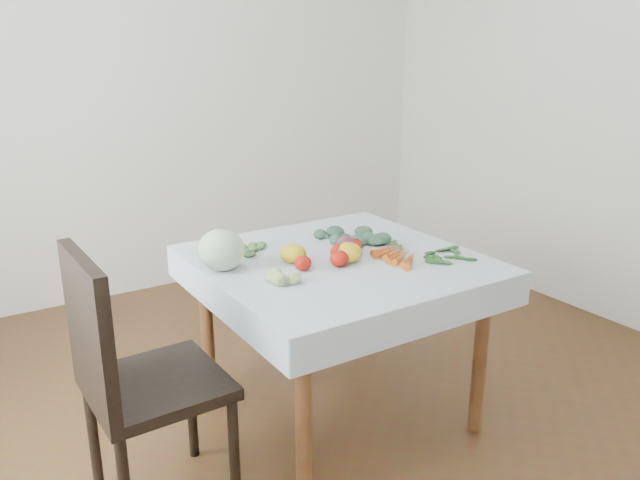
# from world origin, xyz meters

# --- Properties ---
(ground) EXTENTS (4.00, 4.00, 0.00)m
(ground) POSITION_xyz_m (0.00, 0.00, 0.00)
(ground) COLOR #57321B
(back_wall) EXTENTS (4.00, 0.04, 2.70)m
(back_wall) POSITION_xyz_m (0.00, 2.00, 1.35)
(back_wall) COLOR white
(back_wall) RESTS_ON ground
(table) EXTENTS (1.00, 1.00, 0.75)m
(table) POSITION_xyz_m (0.00, 0.00, 0.65)
(table) COLOR brown
(table) RESTS_ON ground
(tablecloth) EXTENTS (1.12, 1.12, 0.01)m
(tablecloth) POSITION_xyz_m (0.00, 0.00, 0.75)
(tablecloth) COLOR white
(tablecloth) RESTS_ON table
(chair) EXTENTS (0.46, 0.46, 1.00)m
(chair) POSITION_xyz_m (-0.96, -0.15, 0.57)
(chair) COLOR black
(chair) RESTS_ON ground
(cabbage) EXTENTS (0.21, 0.21, 0.17)m
(cabbage) POSITION_xyz_m (-0.48, 0.13, 0.84)
(cabbage) COLOR beige
(cabbage) RESTS_ON tablecloth
(tomato_a) EXTENTS (0.08, 0.08, 0.06)m
(tomato_a) POSITION_xyz_m (-0.21, -0.05, 0.79)
(tomato_a) COLOR #B1140B
(tomato_a) RESTS_ON tablecloth
(tomato_b) EXTENTS (0.08, 0.08, 0.06)m
(tomato_b) POSITION_xyz_m (0.10, 0.02, 0.79)
(tomato_b) COLOR #B1140B
(tomato_b) RESTS_ON tablecloth
(tomato_c) EXTENTS (0.09, 0.09, 0.07)m
(tomato_c) POSITION_xyz_m (-0.06, -0.09, 0.79)
(tomato_c) COLOR #B1140B
(tomato_c) RESTS_ON tablecloth
(tomato_d) EXTENTS (0.09, 0.09, 0.08)m
(tomato_d) POSITION_xyz_m (-0.02, -0.04, 0.79)
(tomato_d) COLOR #B1140B
(tomato_d) RESTS_ON tablecloth
(heirloom_back) EXTENTS (0.13, 0.13, 0.08)m
(heirloom_back) POSITION_xyz_m (-0.19, 0.05, 0.80)
(heirloom_back) COLOR yellow
(heirloom_back) RESTS_ON tablecloth
(heirloom_front) EXTENTS (0.14, 0.14, 0.08)m
(heirloom_front) POSITION_xyz_m (0.01, -0.06, 0.80)
(heirloom_front) COLOR yellow
(heirloom_front) RESTS_ON tablecloth
(onion_a) EXTENTS (0.08, 0.08, 0.06)m
(onion_a) POSITION_xyz_m (-0.19, 0.10, 0.79)
(onion_a) COLOR #621C42
(onion_a) RESTS_ON tablecloth
(onion_b) EXTENTS (0.11, 0.11, 0.08)m
(onion_b) POSITION_xyz_m (0.07, 0.03, 0.79)
(onion_b) COLOR #621C42
(onion_b) RESTS_ON tablecloth
(tomatillo_cluster) EXTENTS (0.15, 0.10, 0.04)m
(tomatillo_cluster) POSITION_xyz_m (-0.34, -0.13, 0.78)
(tomatillo_cluster) COLOR #B3BD6D
(tomatillo_cluster) RESTS_ON tablecloth
(carrot_bunch) EXTENTS (0.19, 0.28, 0.03)m
(carrot_bunch) POSITION_xyz_m (0.22, -0.14, 0.77)
(carrot_bunch) COLOR #D35017
(carrot_bunch) RESTS_ON tablecloth
(kale_bunch) EXTENTS (0.37, 0.29, 0.05)m
(kale_bunch) POSITION_xyz_m (0.20, 0.16, 0.78)
(kale_bunch) COLOR #3B6049
(kale_bunch) RESTS_ON tablecloth
(basil_bunch) EXTENTS (0.25, 0.18, 0.01)m
(basil_bunch) POSITION_xyz_m (0.41, -0.24, 0.76)
(basil_bunch) COLOR #184D1A
(basil_bunch) RESTS_ON tablecloth
(dill_bunch) EXTENTS (0.22, 0.18, 0.02)m
(dill_bunch) POSITION_xyz_m (-0.30, 0.27, 0.77)
(dill_bunch) COLOR #4B823B
(dill_bunch) RESTS_ON tablecloth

